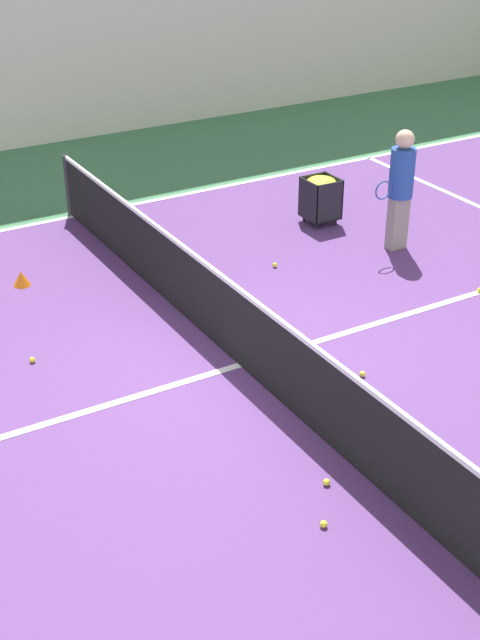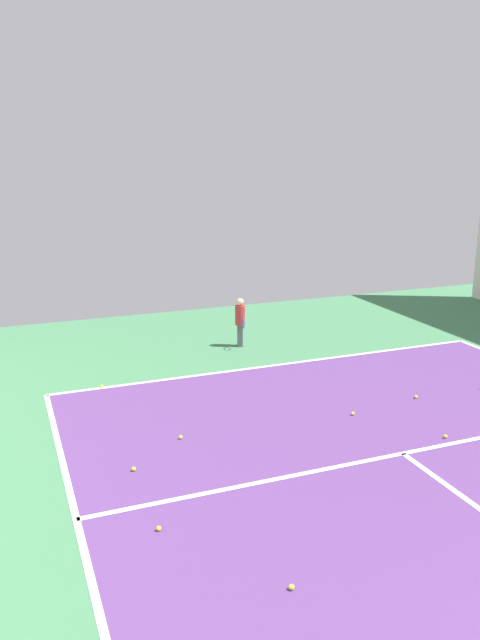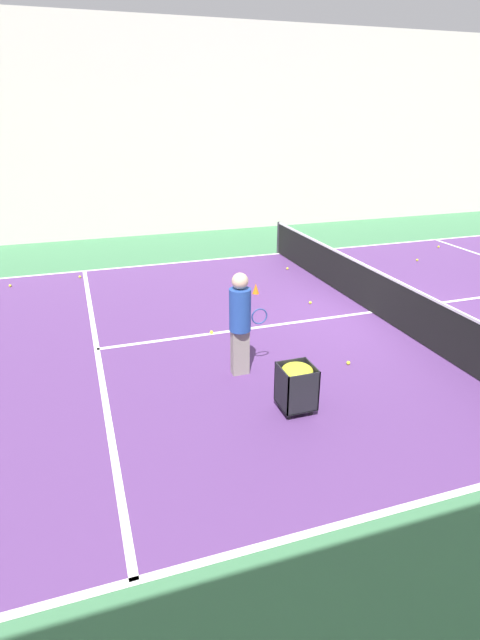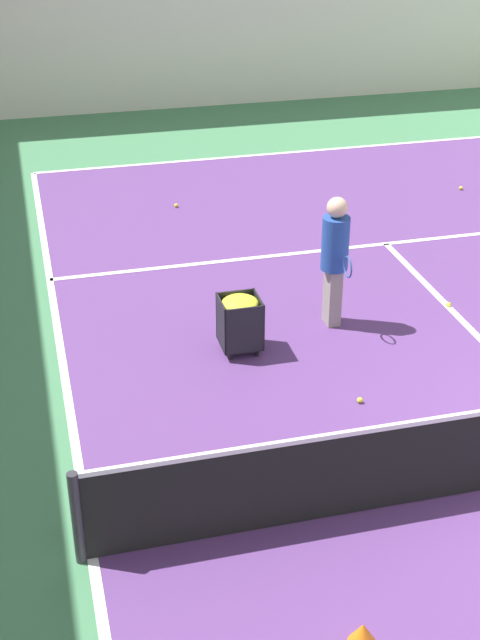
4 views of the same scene
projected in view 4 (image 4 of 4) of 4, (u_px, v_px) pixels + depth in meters
line_baseline_far at (295, 152)px, 18.51m from camera, size 10.69×0.10×0.00m
line_sideline_left at (93, 558)px, 8.10m from camera, size 0.10×21.73×0.00m
line_service_far at (386, 244)px, 14.35m from camera, size 10.69×0.10×0.00m
coach_at_net at (335, 253)px, 11.54m from camera, size 0.36×0.68×1.79m
ball_cart at (240, 314)px, 11.13m from camera, size 0.51×0.50×0.76m
training_cone_0 at (363, 633)px, 7.21m from camera, size 0.24×0.24×0.21m
tennis_ball_0 at (449, 305)px, 12.42m from camera, size 0.07×0.07×0.07m
tennis_ball_4 at (176, 205)px, 15.75m from camera, size 0.07×0.07×0.07m
tennis_ball_11 at (461, 188)px, 16.53m from camera, size 0.07×0.07×0.07m
tennis_ball_22 at (360, 400)px, 10.32m from camera, size 0.07×0.07×0.07m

